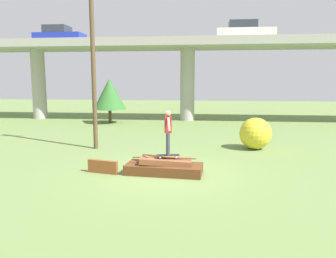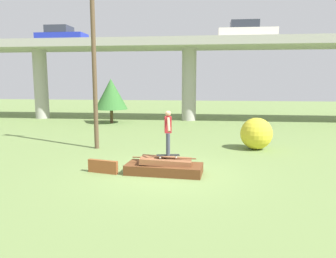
{
  "view_description": "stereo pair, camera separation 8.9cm",
  "coord_description": "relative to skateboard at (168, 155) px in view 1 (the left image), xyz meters",
  "views": [
    {
      "loc": [
        1.3,
        -10.62,
        3.12
      ],
      "look_at": [
        0.13,
        -0.0,
        1.52
      ],
      "focal_mm": 35.0,
      "sensor_mm": 36.0,
      "label": 1
    },
    {
      "loc": [
        1.39,
        -10.61,
        3.12
      ],
      "look_at": [
        0.13,
        -0.0,
        1.52
      ],
      "focal_mm": 35.0,
      "sensor_mm": 36.0,
      "label": 2
    }
  ],
  "objects": [
    {
      "name": "car_on_overpass_left",
      "position": [
        -10.6,
        15.6,
        6.04
      ],
      "size": [
        3.87,
        1.82,
        1.31
      ],
      "color": "#1E2D9E",
      "rests_on": "highway_overpass"
    },
    {
      "name": "scrap_pile",
      "position": [
        -0.12,
        0.01,
        -0.41
      ],
      "size": [
        2.63,
        1.24,
        0.56
      ],
      "color": "#5B3319",
      "rests_on": "ground_plane"
    },
    {
      "name": "car_on_overpass_mid",
      "position": [
        4.11,
        15.13,
        6.06
      ],
      "size": [
        4.27,
        1.61,
        1.34
      ],
      "color": "silver",
      "rests_on": "highway_overpass"
    },
    {
      "name": "bush_yellow_flowering",
      "position": [
        3.52,
        4.4,
        0.09
      ],
      "size": [
        1.44,
        1.44,
        1.44
      ],
      "color": "gold",
      "rests_on": "ground_plane"
    },
    {
      "name": "highway_overpass",
      "position": [
        -0.13,
        14.93,
        4.79
      ],
      "size": [
        44.0,
        4.76,
        6.14
      ],
      "color": "#A8A59E",
      "rests_on": "ground_plane"
    },
    {
      "name": "skateboard",
      "position": [
        0.0,
        0.0,
        0.0
      ],
      "size": [
        0.8,
        0.37,
        0.09
      ],
      "color": "black",
      "rests_on": "scrap_pile"
    },
    {
      "name": "ground_plane",
      "position": [
        -0.13,
        0.0,
        -0.63
      ],
      "size": [
        80.0,
        80.0,
        0.0
      ],
      "primitive_type": "plane",
      "color": "olive"
    },
    {
      "name": "tree_behind_left",
      "position": [
        -5.64,
        12.52,
        1.49
      ],
      "size": [
        2.38,
        2.38,
        3.22
      ],
      "color": "#4C3823",
      "rests_on": "ground_plane"
    },
    {
      "name": "utility_pole",
      "position": [
        -3.76,
        3.73,
        3.5
      ],
      "size": [
        1.3,
        0.2,
        8.01
      ],
      "color": "brown",
      "rests_on": "ground_plane"
    },
    {
      "name": "scrap_plank_loose",
      "position": [
        -2.2,
        -0.18,
        -0.41
      ],
      "size": [
        1.09,
        0.37,
        0.44
      ],
      "color": "brown",
      "rests_on": "ground_plane"
    },
    {
      "name": "skater",
      "position": [
        0.0,
        0.0,
        0.86
      ],
      "size": [
        0.28,
        1.0,
        1.48
      ],
      "color": "#383D4C",
      "rests_on": "skateboard"
    }
  ]
}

